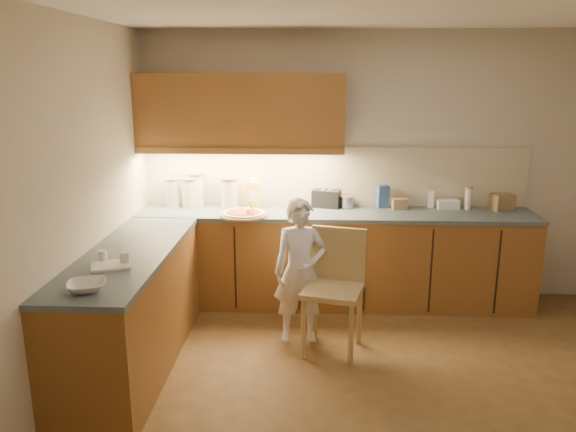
# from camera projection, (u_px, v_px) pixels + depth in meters

# --- Properties ---
(room) EXTENTS (4.54, 4.50, 2.62)m
(room) POSITION_uv_depth(u_px,v_px,m) (408.00, 160.00, 3.49)
(room) COLOR brown
(room) RESTS_ON ground
(l_counter) EXTENTS (3.77, 2.62, 0.92)m
(l_counter) POSITION_uv_depth(u_px,v_px,m) (275.00, 273.00, 5.03)
(l_counter) COLOR brown
(l_counter) RESTS_ON ground
(backsplash) EXTENTS (3.75, 0.02, 0.58)m
(backsplash) POSITION_uv_depth(u_px,v_px,m) (335.00, 176.00, 5.54)
(backsplash) COLOR beige
(backsplash) RESTS_ON l_counter
(upper_cabinets) EXTENTS (1.95, 0.36, 0.73)m
(upper_cabinets) POSITION_uv_depth(u_px,v_px,m) (241.00, 112.00, 5.26)
(upper_cabinets) COLOR brown
(upper_cabinets) RESTS_ON ground
(pizza_on_board) EXTENTS (0.45, 0.45, 0.18)m
(pizza_on_board) POSITION_uv_depth(u_px,v_px,m) (244.00, 214.00, 5.17)
(pizza_on_board) COLOR tan
(pizza_on_board) RESTS_ON l_counter
(child) EXTENTS (0.47, 0.34, 1.22)m
(child) POSITION_uv_depth(u_px,v_px,m) (300.00, 271.00, 4.64)
(child) COLOR white
(child) RESTS_ON ground
(wooden_chair) EXTENTS (0.54, 0.54, 0.99)m
(wooden_chair) POSITION_uv_depth(u_px,v_px,m) (335.00, 281.00, 4.51)
(wooden_chair) COLOR tan
(wooden_chair) RESTS_ON ground
(mixing_bowl) EXTENTS (0.29, 0.29, 0.06)m
(mixing_bowl) POSITION_uv_depth(u_px,v_px,m) (87.00, 286.00, 3.39)
(mixing_bowl) COLOR silver
(mixing_bowl) RESTS_ON l_counter
(canister_a) EXTENTS (0.14, 0.14, 0.28)m
(canister_a) POSITION_uv_depth(u_px,v_px,m) (173.00, 193.00, 5.50)
(canister_a) COLOR beige
(canister_a) RESTS_ON l_counter
(canister_b) EXTENTS (0.16, 0.16, 0.29)m
(canister_b) POSITION_uv_depth(u_px,v_px,m) (190.00, 192.00, 5.49)
(canister_b) COLOR beige
(canister_b) RESTS_ON l_counter
(canister_c) EXTENTS (0.18, 0.18, 0.33)m
(canister_c) POSITION_uv_depth(u_px,v_px,m) (195.00, 190.00, 5.53)
(canister_c) COLOR silver
(canister_c) RESTS_ON l_counter
(canister_d) EXTENTS (0.18, 0.18, 0.29)m
(canister_d) POSITION_uv_depth(u_px,v_px,m) (229.00, 192.00, 5.49)
(canister_d) COLOR beige
(canister_d) RESTS_ON l_counter
(oil_jug) EXTENTS (0.12, 0.10, 0.30)m
(oil_jug) POSITION_uv_depth(u_px,v_px,m) (253.00, 194.00, 5.46)
(oil_jug) COLOR gold
(oil_jug) RESTS_ON l_counter
(toaster) EXTENTS (0.30, 0.22, 0.18)m
(toaster) POSITION_uv_depth(u_px,v_px,m) (326.00, 199.00, 5.50)
(toaster) COLOR black
(toaster) RESTS_ON l_counter
(steel_pot) EXTENTS (0.15, 0.15, 0.12)m
(steel_pot) POSITION_uv_depth(u_px,v_px,m) (346.00, 202.00, 5.49)
(steel_pot) COLOR #B0B1B5
(steel_pot) RESTS_ON l_counter
(blue_box) EXTENTS (0.13, 0.10, 0.22)m
(blue_box) POSITION_uv_depth(u_px,v_px,m) (383.00, 196.00, 5.48)
(blue_box) COLOR #325798
(blue_box) RESTS_ON l_counter
(card_box_a) EXTENTS (0.15, 0.12, 0.10)m
(card_box_a) POSITION_uv_depth(u_px,v_px,m) (399.00, 204.00, 5.44)
(card_box_a) COLOR tan
(card_box_a) RESTS_ON l_counter
(white_bottle) EXTENTS (0.06, 0.06, 0.16)m
(white_bottle) POSITION_uv_depth(u_px,v_px,m) (431.00, 199.00, 5.48)
(white_bottle) COLOR white
(white_bottle) RESTS_ON l_counter
(flat_pack) EXTENTS (0.21, 0.15, 0.08)m
(flat_pack) POSITION_uv_depth(u_px,v_px,m) (448.00, 204.00, 5.46)
(flat_pack) COLOR white
(flat_pack) RESTS_ON l_counter
(tall_jar) EXTENTS (0.07, 0.07, 0.22)m
(tall_jar) POSITION_uv_depth(u_px,v_px,m) (468.00, 198.00, 5.39)
(tall_jar) COLOR white
(tall_jar) RESTS_ON l_counter
(card_box_b) EXTENTS (0.24, 0.21, 0.16)m
(card_box_b) POSITION_uv_depth(u_px,v_px,m) (502.00, 202.00, 5.39)
(card_box_b) COLOR #977A51
(card_box_b) RESTS_ON l_counter
(dough_cloth) EXTENTS (0.31, 0.28, 0.02)m
(dough_cloth) POSITION_uv_depth(u_px,v_px,m) (111.00, 266.00, 3.81)
(dough_cloth) COLOR white
(dough_cloth) RESTS_ON l_counter
(spice_jar_a) EXTENTS (0.08, 0.08, 0.08)m
(spice_jar_a) POSITION_uv_depth(u_px,v_px,m) (103.00, 256.00, 3.91)
(spice_jar_a) COLOR white
(spice_jar_a) RESTS_ON l_counter
(spice_jar_b) EXTENTS (0.07, 0.07, 0.09)m
(spice_jar_b) POSITION_uv_depth(u_px,v_px,m) (125.00, 258.00, 3.85)
(spice_jar_b) COLOR silver
(spice_jar_b) RESTS_ON l_counter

